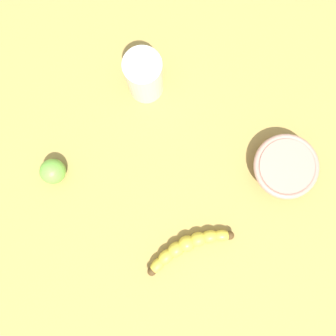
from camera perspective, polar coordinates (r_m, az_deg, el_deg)
wooden_tabletop at (r=75.33cm, az=1.21°, el=-2.07°), size 120.00×120.00×3.00cm
banana at (r=72.86cm, az=3.24°, el=-12.59°), size 17.32×9.93×3.25cm
smoothie_glass at (r=71.92cm, az=-3.85°, el=14.48°), size 7.31×7.31×12.60cm
ceramic_bowl at (r=74.96cm, az=18.30°, el=0.17°), size 13.13×13.13×4.73cm
lime_fruit at (r=75.07cm, az=-18.17°, el=-0.53°), size 5.20×5.20×5.20cm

